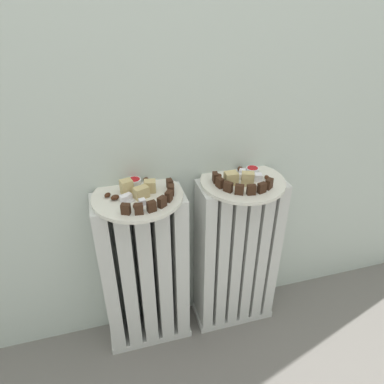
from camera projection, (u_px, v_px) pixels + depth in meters
The scene contains 42 objects.
ground_plane at pixel (212, 380), 1.32m from camera, with size 6.00×6.00×0.00m, color slate.
wall_back at pixel (182, 0), 0.99m from camera, with size 3.20×0.04×2.50m, color beige.
radiator_left at pixel (145, 274), 1.34m from camera, with size 0.33×0.15×0.68m.
radiator_right at pixel (236, 256), 1.42m from camera, with size 0.33×0.15×0.68m.
plate_left at pixel (138, 196), 1.16m from camera, with size 0.30×0.30×0.01m, color silver.
plate_right at pixel (243, 181), 1.24m from camera, with size 0.30×0.30×0.01m, color silver.
dark_cake_slice_left_0 at pixel (126, 209), 1.05m from camera, with size 0.03×0.02×0.03m, color #382114.
dark_cake_slice_left_1 at pixel (139, 209), 1.05m from camera, with size 0.03×0.02×0.03m, color #382114.
dark_cake_slice_left_2 at pixel (152, 206), 1.06m from camera, with size 0.03×0.02×0.03m, color #382114.
dark_cake_slice_left_3 at pixel (162, 202), 1.08m from camera, with size 0.03×0.02×0.03m, color #382114.
dark_cake_slice_left_4 at pixel (169, 196), 1.11m from camera, with size 0.03×0.02×0.03m, color #382114.
dark_cake_slice_left_5 at pixel (171, 190), 1.14m from camera, with size 0.03×0.02×0.03m, color #382114.
dark_cake_slice_left_6 at pixel (170, 184), 1.18m from camera, with size 0.03×0.02×0.03m, color #382114.
marble_cake_slice_left_0 at pixel (150, 186), 1.16m from camera, with size 0.04×0.03×0.04m, color tan.
marble_cake_slice_left_1 at pixel (127, 187), 1.15m from camera, with size 0.04×0.03×0.05m, color tan.
marble_cake_slice_left_2 at pixel (141, 192), 1.13m from camera, with size 0.05×0.03×0.04m, color tan.
turkish_delight_left_0 at pixel (142, 202), 1.10m from camera, with size 0.02×0.02×0.02m, color white.
turkish_delight_left_1 at pixel (124, 199), 1.11m from camera, with size 0.02×0.02×0.02m, color white.
turkish_delight_left_2 at pixel (128, 196), 1.13m from camera, with size 0.02×0.02×0.02m, color white.
medjool_date_left_0 at pixel (136, 206), 1.08m from camera, with size 0.02×0.02×0.02m, color #3D1E0F.
medjool_date_left_1 at pixel (146, 179), 1.23m from camera, with size 0.02×0.02×0.02m, color #3D1E0F.
medjool_date_left_2 at pixel (115, 197), 1.12m from camera, with size 0.03×0.02×0.02m, color #3D1E0F.
medjool_date_left_3 at pixel (107, 195), 1.14m from camera, with size 0.02×0.02×0.01m, color #3D1E0F.
jam_bowl_left at pixel (134, 182), 1.20m from camera, with size 0.05×0.05×0.03m.
dark_cake_slice_right_0 at pixel (215, 177), 1.22m from camera, with size 0.03×0.02×0.04m, color #382114.
dark_cake_slice_right_1 at pixel (220, 183), 1.19m from camera, with size 0.03×0.02×0.04m, color #382114.
dark_cake_slice_right_2 at pixel (228, 187), 1.16m from camera, with size 0.03×0.02×0.04m, color #382114.
dark_cake_slice_right_3 at pixel (239, 190), 1.15m from camera, with size 0.03×0.02×0.04m, color #382114.
dark_cake_slice_right_4 at pixel (251, 190), 1.14m from camera, with size 0.03×0.02×0.04m, color #382114.
dark_cake_slice_right_5 at pixel (262, 188), 1.16m from camera, with size 0.03×0.02×0.04m, color #382114.
dark_cake_slice_right_6 at pixel (269, 184), 1.18m from camera, with size 0.03×0.02×0.04m, color #382114.
marble_cake_slice_right_0 at pixel (231, 178), 1.20m from camera, with size 0.04×0.04×0.04m, color tan.
marble_cake_slice_right_1 at pixel (248, 179), 1.20m from camera, with size 0.04×0.03×0.05m, color tan.
turkish_delight_right_0 at pixel (234, 177), 1.24m from camera, with size 0.02×0.02×0.02m, color white.
turkish_delight_right_1 at pixel (242, 172), 1.27m from camera, with size 0.02×0.02×0.02m, color white.
turkish_delight_right_2 at pixel (241, 176), 1.24m from camera, with size 0.02×0.02×0.02m, color white.
turkish_delight_right_3 at pixel (258, 177), 1.23m from camera, with size 0.02×0.02×0.02m, color white.
medjool_date_right_0 at pixel (218, 176), 1.25m from camera, with size 0.03×0.02×0.02m, color #3D1E0F.
medjool_date_right_1 at pixel (267, 177), 1.24m from camera, with size 0.02×0.02×0.02m, color #3D1E0F.
medjool_date_right_2 at pixel (240, 169), 1.29m from camera, with size 0.03×0.02×0.02m, color #3D1E0F.
jam_bowl_right at pixel (252, 170), 1.28m from camera, with size 0.05×0.05×0.02m.
fork at pixel (135, 204), 1.10m from camera, with size 0.05×0.09×0.00m.
Camera 1 is at (-0.28, -0.72, 1.29)m, focal length 32.62 mm.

